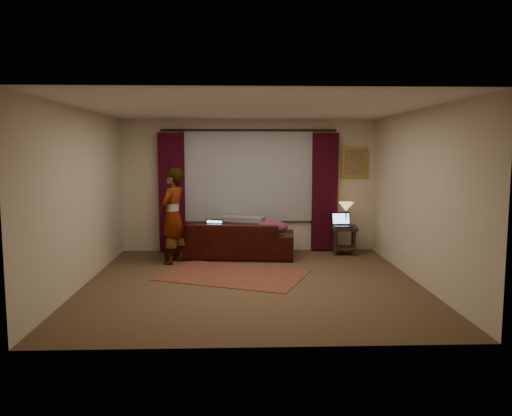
{
  "coord_description": "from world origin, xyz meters",
  "views": [
    {
      "loc": [
        -0.21,
        -7.36,
        1.98
      ],
      "look_at": [
        0.1,
        1.2,
        1.0
      ],
      "focal_mm": 35.0,
      "sensor_mm": 36.0,
      "label": 1
    }
  ],
  "objects_px": {
    "laptop_table": "(343,220)",
    "person": "(173,216)",
    "sofa": "(231,232)",
    "end_table": "(344,240)",
    "tiffany_lamp": "(346,214)",
    "laptop_sofa": "(211,227)"
  },
  "relations": [
    {
      "from": "laptop_table",
      "to": "person",
      "type": "xyz_separation_m",
      "value": [
        -3.14,
        -0.6,
        0.17
      ]
    },
    {
      "from": "sofa",
      "to": "person",
      "type": "height_order",
      "value": "person"
    },
    {
      "from": "sofa",
      "to": "person",
      "type": "relative_size",
      "value": 1.38
    },
    {
      "from": "end_table",
      "to": "tiffany_lamp",
      "type": "height_order",
      "value": "tiffany_lamp"
    },
    {
      "from": "tiffany_lamp",
      "to": "laptop_table",
      "type": "xyz_separation_m",
      "value": [
        -0.09,
        -0.13,
        -0.1
      ]
    },
    {
      "from": "laptop_sofa",
      "to": "laptop_table",
      "type": "distance_m",
      "value": 2.5
    },
    {
      "from": "sofa",
      "to": "laptop_sofa",
      "type": "relative_size",
      "value": 6.3
    },
    {
      "from": "laptop_sofa",
      "to": "laptop_table",
      "type": "bearing_deg",
      "value": 27.45
    },
    {
      "from": "end_table",
      "to": "laptop_table",
      "type": "relative_size",
      "value": 1.37
    },
    {
      "from": "tiffany_lamp",
      "to": "laptop_table",
      "type": "bearing_deg",
      "value": -124.66
    },
    {
      "from": "end_table",
      "to": "tiffany_lamp",
      "type": "distance_m",
      "value": 0.51
    },
    {
      "from": "laptop_sofa",
      "to": "tiffany_lamp",
      "type": "distance_m",
      "value": 2.62
    },
    {
      "from": "laptop_table",
      "to": "sofa",
      "type": "bearing_deg",
      "value": -179.7
    },
    {
      "from": "person",
      "to": "sofa",
      "type": "bearing_deg",
      "value": 139.02
    },
    {
      "from": "laptop_table",
      "to": "laptop_sofa",
      "type": "bearing_deg",
      "value": -175.84
    },
    {
      "from": "sofa",
      "to": "laptop_table",
      "type": "xyz_separation_m",
      "value": [
        2.12,
        0.12,
        0.2
      ]
    },
    {
      "from": "sofa",
      "to": "end_table",
      "type": "xyz_separation_m",
      "value": [
        2.17,
        0.17,
        -0.2
      ]
    },
    {
      "from": "person",
      "to": "laptop_table",
      "type": "bearing_deg",
      "value": 124.49
    },
    {
      "from": "tiffany_lamp",
      "to": "sofa",
      "type": "bearing_deg",
      "value": -173.57
    },
    {
      "from": "sofa",
      "to": "tiffany_lamp",
      "type": "xyz_separation_m",
      "value": [
        2.21,
        0.25,
        0.3
      ]
    },
    {
      "from": "sofa",
      "to": "person",
      "type": "bearing_deg",
      "value": 31.26
    },
    {
      "from": "tiffany_lamp",
      "to": "end_table",
      "type": "bearing_deg",
      "value": -117.93
    }
  ]
}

